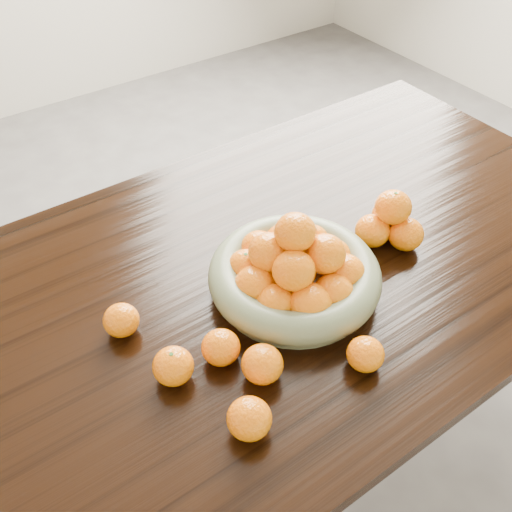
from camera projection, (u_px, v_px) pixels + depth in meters
ground at (247, 449)px, 1.78m from camera, size 5.00×5.00×0.00m
dining_table at (244, 308)px, 1.33m from camera, size 2.00×1.00×0.75m
fruit_bowl at (295, 272)px, 1.21m from camera, size 0.37×0.37×0.20m
orange_pyramid at (390, 221)px, 1.33m from camera, size 0.16×0.16×0.14m
loose_orange_0 at (173, 366)px, 1.05m from camera, size 0.08×0.08×0.07m
loose_orange_1 at (262, 364)px, 1.06m from camera, size 0.08×0.08×0.07m
loose_orange_2 at (365, 354)px, 1.08m from camera, size 0.07×0.07×0.07m
loose_orange_3 at (121, 320)px, 1.14m from camera, size 0.07×0.07×0.07m
loose_orange_4 at (221, 347)px, 1.09m from camera, size 0.08×0.08×0.07m
loose_orange_5 at (249, 419)px, 0.97m from camera, size 0.08×0.08×0.07m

